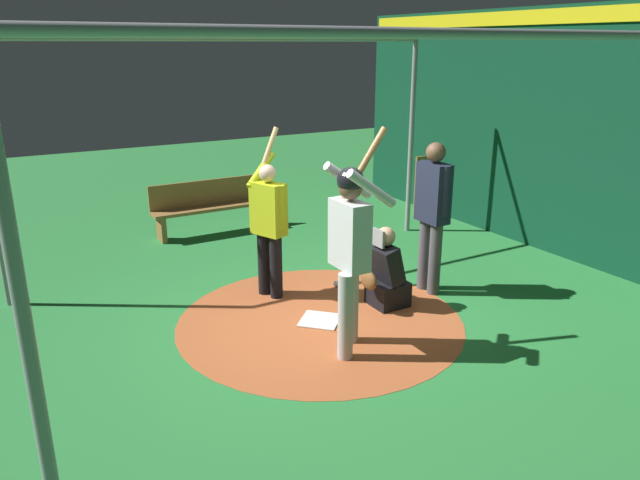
# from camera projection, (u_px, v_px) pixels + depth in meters

# --- Properties ---
(ground_plane) EXTENTS (25.68, 25.68, 0.00)m
(ground_plane) POSITION_uv_depth(u_px,v_px,m) (320.00, 321.00, 6.66)
(ground_plane) COLOR #287A38
(dirt_circle) EXTENTS (3.17, 3.17, 0.01)m
(dirt_circle) POSITION_uv_depth(u_px,v_px,m) (320.00, 321.00, 6.66)
(dirt_circle) COLOR #AD562D
(dirt_circle) RESTS_ON ground
(home_plate) EXTENTS (0.59, 0.59, 0.01)m
(home_plate) POSITION_uv_depth(u_px,v_px,m) (320.00, 320.00, 6.66)
(home_plate) COLOR white
(home_plate) RESTS_ON dirt_circle
(batter) EXTENTS (0.68, 0.49, 2.19)m
(batter) POSITION_uv_depth(u_px,v_px,m) (350.00, 241.00, 5.70)
(batter) COLOR #B3B3B7
(batter) RESTS_ON ground
(catcher) EXTENTS (0.58, 0.40, 0.97)m
(catcher) POSITION_uv_depth(u_px,v_px,m) (386.00, 275.00, 6.94)
(catcher) COLOR black
(catcher) RESTS_ON ground
(umpire) EXTENTS (0.23, 0.49, 1.85)m
(umpire) POSITION_uv_depth(u_px,v_px,m) (432.00, 209.00, 7.16)
(umpire) COLOR #4C4C51
(umpire) RESTS_ON ground
(visitor) EXTENTS (0.53, 0.60, 2.00)m
(visitor) POSITION_uv_depth(u_px,v_px,m) (269.00, 221.00, 7.07)
(visitor) COLOR black
(visitor) RESTS_ON ground
(back_wall) EXTENTS (0.22, 9.68, 3.44)m
(back_wall) POSITION_uv_depth(u_px,v_px,m) (587.00, 137.00, 8.10)
(back_wall) COLOR #0C3D26
(back_wall) RESTS_ON ground
(cage_frame) EXTENTS (5.98, 4.54, 3.03)m
(cage_frame) POSITION_uv_depth(u_px,v_px,m) (320.00, 127.00, 5.99)
(cage_frame) COLOR gray
(cage_frame) RESTS_ON ground
(bat_rack) EXTENTS (0.58, 0.22, 1.05)m
(bat_rack) POSITION_uv_depth(u_px,v_px,m) (429.00, 186.00, 10.75)
(bat_rack) COLOR olive
(bat_rack) RESTS_ON ground
(bench) EXTENTS (1.84, 0.36, 0.85)m
(bench) POSITION_uv_depth(u_px,v_px,m) (208.00, 206.00, 9.65)
(bench) COLOR olive
(bench) RESTS_ON ground
(baseball_0) EXTENTS (0.07, 0.07, 0.07)m
(baseball_0) POSITION_uv_depth(u_px,v_px,m) (336.00, 284.00, 7.57)
(baseball_0) COLOR white
(baseball_0) RESTS_ON dirt_circle
(baseball_1) EXTENTS (0.07, 0.07, 0.07)m
(baseball_1) POSITION_uv_depth(u_px,v_px,m) (350.00, 311.00, 6.81)
(baseball_1) COLOR white
(baseball_1) RESTS_ON dirt_circle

